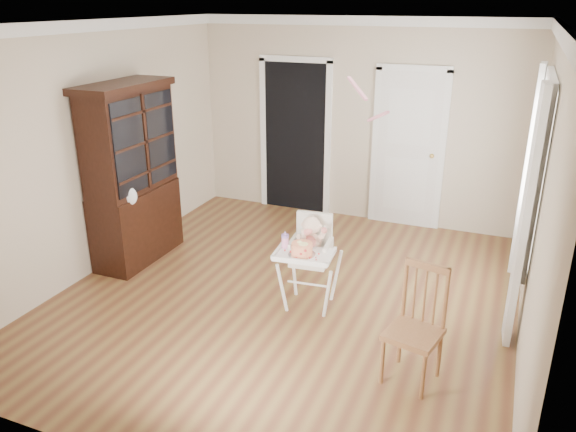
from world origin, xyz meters
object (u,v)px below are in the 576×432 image
at_px(high_chair, 310,252).
at_px(sippy_cup, 285,241).
at_px(dining_chair, 415,329).
at_px(cake, 302,249).
at_px(china_cabinet, 132,175).

distance_m(high_chair, sippy_cup, 0.29).
distance_m(high_chair, dining_chair, 1.41).
height_order(cake, dining_chair, dining_chair).
bearing_deg(high_chair, china_cabinet, 166.75).
distance_m(high_chair, cake, 0.28).
bearing_deg(dining_chair, high_chair, 158.76).
bearing_deg(cake, dining_chair, -24.28).
bearing_deg(cake, china_cabinet, 166.52).
height_order(high_chair, cake, high_chair).
height_order(high_chair, china_cabinet, china_cabinet).
bearing_deg(high_chair, sippy_cup, -147.22).
distance_m(sippy_cup, dining_chair, 1.53).
xyz_separation_m(high_chair, cake, (0.01, -0.25, 0.13)).
bearing_deg(china_cabinet, high_chair, -7.52).
height_order(sippy_cup, china_cabinet, china_cabinet).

